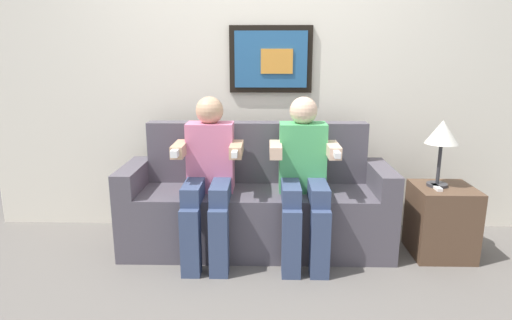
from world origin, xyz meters
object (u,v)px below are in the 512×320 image
at_px(side_table_right, 441,221).
at_px(table_lamp, 442,135).
at_px(person_on_left, 209,173).
at_px(couch, 257,206).
at_px(spare_remote_on_table, 437,187).
at_px(person_on_right, 304,174).

xyz_separation_m(side_table_right, table_lamp, (-0.05, 0.02, 0.61)).
relative_size(person_on_left, table_lamp, 2.41).
bearing_deg(couch, side_table_right, -4.65).
distance_m(person_on_left, spare_remote_on_table, 1.55).
relative_size(couch, spare_remote_on_table, 14.64).
distance_m(couch, spare_remote_on_table, 1.25).
height_order(couch, side_table_right, couch).
xyz_separation_m(couch, person_on_left, (-0.32, -0.17, 0.29)).
relative_size(person_on_right, side_table_right, 2.22).
height_order(person_on_right, spare_remote_on_table, person_on_right).
relative_size(couch, person_on_right, 1.71).
height_order(couch, person_on_left, person_on_left).
bearing_deg(person_on_left, table_lamp, 2.82).
bearing_deg(side_table_right, person_on_right, -176.44).
height_order(couch, person_on_right, person_on_right).
bearing_deg(person_on_left, person_on_right, 0.04).
bearing_deg(spare_remote_on_table, couch, 172.73).
bearing_deg(spare_remote_on_table, side_table_right, 33.38).
xyz_separation_m(side_table_right, spare_remote_on_table, (-0.08, -0.05, 0.26)).
bearing_deg(table_lamp, couch, 175.89).
bearing_deg(table_lamp, person_on_left, -177.18).
distance_m(couch, side_table_right, 1.31).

